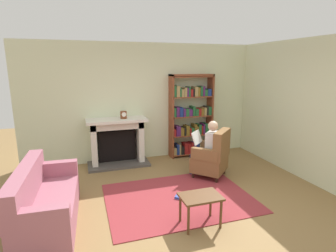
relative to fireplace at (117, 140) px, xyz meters
name	(u,v)px	position (x,y,z in m)	size (l,w,h in m)	color
ground	(185,207)	(0.75, -2.30, -0.56)	(14.00, 14.00, 0.00)	olive
back_wall	(146,102)	(0.75, 0.25, 0.79)	(5.60, 0.10, 2.70)	beige
side_wall_right	(277,104)	(3.40, -1.05, 0.79)	(0.10, 5.20, 2.70)	beige
area_rug	(179,198)	(0.75, -2.00, -0.56)	(2.40, 1.80, 0.01)	maroon
fireplace	(117,140)	(0.00, 0.00, 0.00)	(1.34, 0.64, 1.05)	#4C4742
mantel_clock	(124,115)	(0.15, -0.10, 0.57)	(0.14, 0.14, 0.16)	brown
bookshelf	(191,118)	(1.81, 0.04, 0.39)	(1.05, 0.32, 1.99)	brown
armchair_reading	(213,156)	(1.70, -1.34, -0.14)	(0.89, 0.89, 0.97)	#331E14
seated_reader	(207,146)	(1.62, -1.26, 0.06)	(0.58, 0.58, 1.14)	silver
sofa_floral	(45,202)	(-1.29, -2.12, -0.24)	(0.80, 1.73, 0.85)	#A45F70
side_table	(200,200)	(0.76, -2.82, -0.19)	(0.56, 0.39, 0.45)	brown
scattered_books	(188,195)	(0.91, -2.02, -0.53)	(0.54, 0.30, 0.04)	#334CA5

